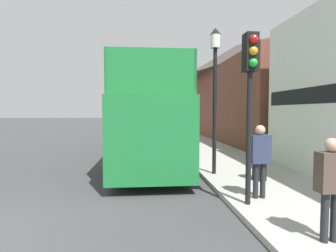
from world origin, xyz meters
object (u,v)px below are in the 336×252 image
object	(u,v)px
tour_bus	(149,122)
pedestrian_nearest	(331,180)
pedestrian_second	(260,154)
parked_car_ahead_of_bus	(152,131)
litter_bin	(259,165)
traffic_signal	(250,80)
lamp_post_nearest	(215,75)
lamp_post_second	(180,95)

from	to	relation	value
tour_bus	pedestrian_nearest	size ratio (longest dim) A/B	6.05
pedestrian_nearest	pedestrian_second	world-z (taller)	pedestrian_second
parked_car_ahead_of_bus	litter_bin	bearing A→B (deg)	-76.86
tour_bus	pedestrian_second	bearing A→B (deg)	-66.27
traffic_signal	lamp_post_nearest	bearing A→B (deg)	88.85
pedestrian_nearest	lamp_post_nearest	world-z (taller)	lamp_post_nearest
tour_bus	lamp_post_second	bearing A→B (deg)	67.61
lamp_post_nearest	tour_bus	bearing A→B (deg)	121.82
parked_car_ahead_of_bus	litter_bin	size ratio (longest dim) A/B	4.94
pedestrian_nearest	pedestrian_second	distance (m)	2.22
pedestrian_nearest	traffic_signal	distance (m)	2.63
lamp_post_second	pedestrian_nearest	bearing A→B (deg)	-88.08
parked_car_ahead_of_bus	pedestrian_nearest	bearing A→B (deg)	-81.84
pedestrian_nearest	parked_car_ahead_of_bus	bearing A→B (deg)	97.49
pedestrian_second	lamp_post_nearest	size ratio (longest dim) A/B	0.37
parked_car_ahead_of_bus	pedestrian_second	size ratio (longest dim) A/B	2.45
tour_bus	lamp_post_second	xyz separation A→B (m)	(2.23, 5.13, 1.56)
pedestrian_nearest	traffic_signal	xyz separation A→B (m)	(-0.61, 1.80, 1.81)
litter_bin	traffic_signal	bearing A→B (deg)	-121.06
lamp_post_nearest	litter_bin	size ratio (longest dim) A/B	5.52
pedestrian_nearest	lamp_post_second	xyz separation A→B (m)	(-0.45, 13.37, 2.17)
lamp_post_second	parked_car_ahead_of_bus	bearing A→B (deg)	119.58
tour_bus	lamp_post_nearest	distance (m)	4.39
traffic_signal	lamp_post_nearest	size ratio (longest dim) A/B	0.79
parked_car_ahead_of_bus	pedestrian_second	bearing A→B (deg)	-81.31
parked_car_ahead_of_bus	lamp_post_second	xyz separation A→B (m)	(1.71, -3.01, 2.59)
tour_bus	lamp_post_second	distance (m)	5.81
lamp_post_second	litter_bin	bearing A→B (deg)	-83.61
tour_bus	parked_car_ahead_of_bus	bearing A→B (deg)	87.41
litter_bin	tour_bus	bearing A→B (deg)	126.83
pedestrian_second	lamp_post_second	distance (m)	11.36
lamp_post_nearest	pedestrian_second	bearing A→B (deg)	-81.46
parked_car_ahead_of_bus	traffic_signal	xyz separation A→B (m)	(1.55, -14.57, 2.23)
parked_car_ahead_of_bus	pedestrian_nearest	size ratio (longest dim) A/B	2.58
traffic_signal	litter_bin	distance (m)	3.35
lamp_post_second	litter_bin	world-z (taller)	lamp_post_second
pedestrian_second	lamp_post_nearest	world-z (taller)	lamp_post_nearest
traffic_signal	lamp_post_second	size ratio (longest dim) A/B	0.84
tour_bus	pedestrian_second	world-z (taller)	tour_bus
litter_bin	lamp_post_second	bearing A→B (deg)	96.39
parked_car_ahead_of_bus	lamp_post_nearest	world-z (taller)	lamp_post_nearest
tour_bus	pedestrian_nearest	xyz separation A→B (m)	(2.67, -8.24, -0.61)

